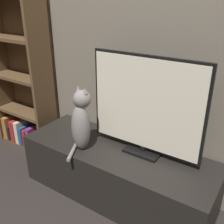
{
  "coord_description": "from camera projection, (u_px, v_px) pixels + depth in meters",
  "views": [
    {
      "loc": [
        0.93,
        -0.54,
        1.51
      ],
      "look_at": [
        -0.03,
        0.88,
        0.75
      ],
      "focal_mm": 42.0,
      "sensor_mm": 36.0,
      "label": 1
    }
  ],
  "objects": [
    {
      "name": "wall_back",
      "position": [
        141.0,
        27.0,
        1.89
      ],
      "size": [
        4.8,
        0.05,
        2.6
      ],
      "color": "#756B5B",
      "rests_on": "ground_plane"
    },
    {
      "name": "tv_stand",
      "position": [
        117.0,
        172.0,
        2.1
      ],
      "size": [
        1.54,
        0.54,
        0.42
      ],
      "color": "black",
      "rests_on": "ground_plane"
    },
    {
      "name": "tv",
      "position": [
        146.0,
        107.0,
        1.83
      ],
      "size": [
        0.85,
        0.16,
        0.74
      ],
      "color": "black",
      "rests_on": "tv_stand"
    },
    {
      "name": "cat",
      "position": [
        81.0,
        121.0,
        1.94
      ],
      "size": [
        0.17,
        0.3,
        0.5
      ],
      "rotation": [
        0.0,
        0.0,
        -0.14
      ],
      "color": "gray",
      "rests_on": "tv_stand"
    },
    {
      "name": "bookshelf",
      "position": [
        25.0,
        87.0,
        2.68
      ],
      "size": [
        0.69,
        0.28,
        1.53
      ],
      "color": "brown",
      "rests_on": "ground_plane"
    }
  ]
}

